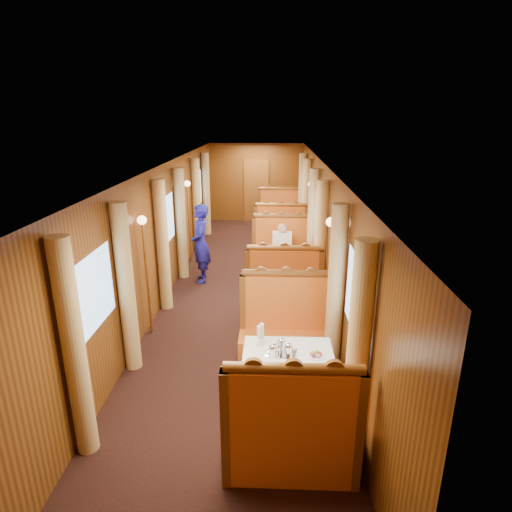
# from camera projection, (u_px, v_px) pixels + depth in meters

# --- Properties ---
(floor) EXTENTS (3.00, 12.00, 0.01)m
(floor) POSITION_uv_depth(u_px,v_px,m) (244.00, 292.00, 8.56)
(floor) COLOR black
(floor) RESTS_ON ground
(ceiling) EXTENTS (3.00, 12.00, 0.01)m
(ceiling) POSITION_uv_depth(u_px,v_px,m) (243.00, 165.00, 7.77)
(ceiling) COLOR silver
(ceiling) RESTS_ON wall_left
(wall_far) EXTENTS (3.00, 0.01, 2.50)m
(wall_far) POSITION_uv_depth(u_px,v_px,m) (256.00, 183.00, 13.85)
(wall_far) COLOR brown
(wall_far) RESTS_ON floor
(wall_near) EXTENTS (3.00, 0.01, 2.50)m
(wall_near) POSITION_uv_depth(u_px,v_px,m) (174.00, 501.00, 2.48)
(wall_near) COLOR brown
(wall_near) RESTS_ON floor
(wall_left) EXTENTS (0.01, 12.00, 2.50)m
(wall_left) POSITION_uv_depth(u_px,v_px,m) (166.00, 230.00, 8.23)
(wall_left) COLOR brown
(wall_left) RESTS_ON floor
(wall_right) EXTENTS (0.01, 12.00, 2.50)m
(wall_right) POSITION_uv_depth(u_px,v_px,m) (323.00, 232.00, 8.11)
(wall_right) COLOR brown
(wall_right) RESTS_ON floor
(doorway_far) EXTENTS (0.80, 0.04, 2.00)m
(doorway_far) POSITION_uv_depth(u_px,v_px,m) (256.00, 191.00, 13.90)
(doorway_far) COLOR brown
(doorway_far) RESTS_ON floor
(table_near) EXTENTS (1.05, 0.72, 0.75)m
(table_near) POSITION_uv_depth(u_px,v_px,m) (287.00, 379.00, 5.10)
(table_near) COLOR white
(table_near) RESTS_ON floor
(banquette_near_fwd) EXTENTS (1.30, 0.55, 1.34)m
(banquette_near_fwd) POSITION_uv_depth(u_px,v_px,m) (291.00, 437.00, 4.12)
(banquette_near_fwd) COLOR #BC3A14
(banquette_near_fwd) RESTS_ON floor
(banquette_near_aft) EXTENTS (1.30, 0.55, 1.34)m
(banquette_near_aft) POSITION_uv_depth(u_px,v_px,m) (285.00, 334.00, 6.05)
(banquette_near_aft) COLOR #BC3A14
(banquette_near_aft) RESTS_ON floor
(table_mid) EXTENTS (1.05, 0.72, 0.75)m
(table_mid) POSITION_uv_depth(u_px,v_px,m) (282.00, 275.00, 8.42)
(table_mid) COLOR white
(table_mid) RESTS_ON floor
(banquette_mid_fwd) EXTENTS (1.30, 0.55, 1.34)m
(banquette_mid_fwd) POSITION_uv_depth(u_px,v_px,m) (283.00, 293.00, 7.44)
(banquette_mid_fwd) COLOR #BC3A14
(banquette_mid_fwd) RESTS_ON floor
(banquette_mid_aft) EXTENTS (1.30, 0.55, 1.34)m
(banquette_mid_aft) POSITION_uv_depth(u_px,v_px,m) (281.00, 256.00, 9.36)
(banquette_mid_aft) COLOR #BC3A14
(banquette_mid_aft) RESTS_ON floor
(table_far) EXTENTS (1.05, 0.72, 0.75)m
(table_far) POSITION_uv_depth(u_px,v_px,m) (280.00, 229.00, 11.73)
(table_far) COLOR white
(table_far) RESTS_ON floor
(banquette_far_fwd) EXTENTS (1.30, 0.55, 1.34)m
(banquette_far_fwd) POSITION_uv_depth(u_px,v_px,m) (280.00, 237.00, 10.76)
(banquette_far_fwd) COLOR #BC3A14
(banquette_far_fwd) RESTS_ON floor
(banquette_far_aft) EXTENTS (1.30, 0.55, 1.34)m
(banquette_far_aft) POSITION_uv_depth(u_px,v_px,m) (280.00, 219.00, 12.68)
(banquette_far_aft) COLOR #BC3A14
(banquette_far_aft) RESTS_ON floor
(tea_tray) EXTENTS (0.38, 0.32, 0.01)m
(tea_tray) POSITION_uv_depth(u_px,v_px,m) (281.00, 353.00, 4.95)
(tea_tray) COLOR silver
(tea_tray) RESTS_ON table_near
(teapot_left) EXTENTS (0.18, 0.15, 0.12)m
(teapot_left) POSITION_uv_depth(u_px,v_px,m) (273.00, 352.00, 4.86)
(teapot_left) COLOR silver
(teapot_left) RESTS_ON tea_tray
(teapot_right) EXTENTS (0.16, 0.12, 0.13)m
(teapot_right) POSITION_uv_depth(u_px,v_px,m) (288.00, 351.00, 4.88)
(teapot_right) COLOR silver
(teapot_right) RESTS_ON tea_tray
(teapot_back) EXTENTS (0.18, 0.16, 0.12)m
(teapot_back) POSITION_uv_depth(u_px,v_px,m) (281.00, 346.00, 4.99)
(teapot_back) COLOR silver
(teapot_back) RESTS_ON tea_tray
(fruit_plate) EXTENTS (0.20, 0.20, 0.05)m
(fruit_plate) POSITION_uv_depth(u_px,v_px,m) (316.00, 355.00, 4.88)
(fruit_plate) COLOR white
(fruit_plate) RESTS_ON table_near
(cup_inboard) EXTENTS (0.08, 0.08, 0.26)m
(cup_inboard) POSITION_uv_depth(u_px,v_px,m) (259.00, 338.00, 5.08)
(cup_inboard) COLOR white
(cup_inboard) RESTS_ON table_near
(cup_outboard) EXTENTS (0.08, 0.08, 0.26)m
(cup_outboard) POSITION_uv_depth(u_px,v_px,m) (262.00, 335.00, 5.14)
(cup_outboard) COLOR white
(cup_outboard) RESTS_ON table_near
(rose_vase_mid) EXTENTS (0.06, 0.06, 0.36)m
(rose_vase_mid) POSITION_uv_depth(u_px,v_px,m) (283.00, 248.00, 8.21)
(rose_vase_mid) COLOR silver
(rose_vase_mid) RESTS_ON table_mid
(rose_vase_far) EXTENTS (0.06, 0.06, 0.36)m
(rose_vase_far) POSITION_uv_depth(u_px,v_px,m) (281.00, 209.00, 11.57)
(rose_vase_far) COLOR silver
(rose_vase_far) RESTS_ON table_far
(window_left_near) EXTENTS (0.01, 1.20, 0.90)m
(window_left_near) POSITION_uv_depth(u_px,v_px,m) (92.00, 294.00, 4.84)
(window_left_near) COLOR #83ADE1
(window_left_near) RESTS_ON wall_left
(curtain_left_near_a) EXTENTS (0.22, 0.22, 2.35)m
(curtain_left_near_a) POSITION_uv_depth(u_px,v_px,m) (74.00, 351.00, 4.19)
(curtain_left_near_a) COLOR tan
(curtain_left_near_a) RESTS_ON floor
(curtain_left_near_b) EXTENTS (0.22, 0.22, 2.35)m
(curtain_left_near_b) POSITION_uv_depth(u_px,v_px,m) (126.00, 289.00, 5.67)
(curtain_left_near_b) COLOR tan
(curtain_left_near_b) RESTS_ON floor
(window_right_near) EXTENTS (0.01, 1.20, 0.90)m
(window_right_near) POSITION_uv_depth(u_px,v_px,m) (356.00, 298.00, 4.73)
(window_right_near) COLOR #83ADE1
(window_right_near) RESTS_ON wall_right
(curtain_right_near_a) EXTENTS (0.22, 0.22, 2.35)m
(curtain_right_near_a) POSITION_uv_depth(u_px,v_px,m) (358.00, 358.00, 4.08)
(curtain_right_near_a) COLOR tan
(curtain_right_near_a) RESTS_ON floor
(curtain_right_near_b) EXTENTS (0.22, 0.22, 2.35)m
(curtain_right_near_b) POSITION_uv_depth(u_px,v_px,m) (335.00, 293.00, 5.56)
(curtain_right_near_b) COLOR tan
(curtain_right_near_b) RESTS_ON floor
(window_left_mid) EXTENTS (0.01, 1.20, 0.90)m
(window_left_mid) POSITION_uv_depth(u_px,v_px,m) (166.00, 220.00, 8.16)
(window_left_mid) COLOR #83ADE1
(window_left_mid) RESTS_ON wall_left
(curtain_left_mid_a) EXTENTS (0.22, 0.22, 2.35)m
(curtain_left_mid_a) POSITION_uv_depth(u_px,v_px,m) (163.00, 246.00, 7.51)
(curtain_left_mid_a) COLOR tan
(curtain_left_mid_a) RESTS_ON floor
(curtain_left_mid_b) EXTENTS (0.22, 0.22, 2.35)m
(curtain_left_mid_b) POSITION_uv_depth(u_px,v_px,m) (181.00, 224.00, 8.98)
(curtain_left_mid_b) COLOR tan
(curtain_left_mid_b) RESTS_ON floor
(window_right_mid) EXTENTS (0.01, 1.20, 0.90)m
(window_right_mid) POSITION_uv_depth(u_px,v_px,m) (322.00, 222.00, 8.05)
(window_right_mid) COLOR #83ADE1
(window_right_mid) RESTS_ON wall_right
(curtain_right_mid_a) EXTENTS (0.22, 0.22, 2.35)m
(curtain_right_mid_a) POSITION_uv_depth(u_px,v_px,m) (320.00, 248.00, 7.40)
(curtain_right_mid_a) COLOR tan
(curtain_right_mid_a) RESTS_ON floor
(curtain_right_mid_b) EXTENTS (0.22, 0.22, 2.35)m
(curtain_right_mid_b) POSITION_uv_depth(u_px,v_px,m) (313.00, 226.00, 8.88)
(curtain_right_mid_b) COLOR tan
(curtain_right_mid_b) RESTS_ON floor
(window_left_far) EXTENTS (0.01, 1.20, 0.90)m
(window_left_far) POSITION_uv_depth(u_px,v_px,m) (197.00, 189.00, 11.48)
(window_left_far) COLOR #83ADE1
(window_left_far) RESTS_ON wall_left
(curtain_left_far_a) EXTENTS (0.22, 0.22, 2.35)m
(curtain_left_far_a) POSITION_uv_depth(u_px,v_px,m) (197.00, 205.00, 10.82)
(curtain_left_far_a) COLOR tan
(curtain_left_far_a) RESTS_ON floor
(curtain_left_far_b) EXTENTS (0.22, 0.22, 2.35)m
(curtain_left_far_b) POSITION_uv_depth(u_px,v_px,m) (206.00, 194.00, 12.30)
(curtain_left_far_b) COLOR tan
(curtain_left_far_b) RESTS_ON floor
(window_right_far) EXTENTS (0.01, 1.20, 0.90)m
(window_right_far) POSITION_uv_depth(u_px,v_px,m) (308.00, 190.00, 11.36)
(window_right_far) COLOR #83ADE1
(window_right_far) RESTS_ON wall_right
(curtain_right_far_a) EXTENTS (0.22, 0.22, 2.35)m
(curtain_right_far_a) POSITION_uv_depth(u_px,v_px,m) (306.00, 206.00, 10.72)
(curtain_right_far_a) COLOR tan
(curtain_right_far_a) RESTS_ON floor
(curtain_right_far_b) EXTENTS (0.22, 0.22, 2.35)m
(curtain_right_far_b) POSITION_uv_depth(u_px,v_px,m) (302.00, 195.00, 12.19)
(curtain_right_far_b) COLOR tan
(curtain_right_far_b) RESTS_ON floor
(sconce_left_fore) EXTENTS (0.14, 0.14, 1.95)m
(sconce_left_fore) POSITION_uv_depth(u_px,v_px,m) (145.00, 252.00, 6.52)
(sconce_left_fore) COLOR #BF8C3F
(sconce_left_fore) RESTS_ON floor
(sconce_right_fore) EXTENTS (0.14, 0.14, 1.95)m
(sconce_right_fore) POSITION_uv_depth(u_px,v_px,m) (329.00, 254.00, 6.41)
(sconce_right_fore) COLOR #BF8C3F
(sconce_right_fore) RESTS_ON floor
(sconce_left_aft) EXTENTS (0.14, 0.14, 1.95)m
(sconce_left_aft) POSITION_uv_depth(u_px,v_px,m) (188.00, 205.00, 9.84)
(sconce_left_aft) COLOR #BF8C3F
(sconce_left_aft) RESTS_ON floor
(sconce_right_aft) EXTENTS (0.14, 0.14, 1.95)m
(sconce_right_aft) POSITION_uv_depth(u_px,v_px,m) (310.00, 206.00, 9.73)
(sconce_right_aft) COLOR #BF8C3F
(sconce_right_aft) RESTS_ON floor
(steward) EXTENTS (0.49, 0.66, 1.65)m
(steward) POSITION_uv_depth(u_px,v_px,m) (201.00, 244.00, 8.85)
(steward) COLOR navy
(steward) RESTS_ON floor
(passenger) EXTENTS (0.40, 0.44, 0.76)m
(passenger) POSITION_uv_depth(u_px,v_px,m) (282.00, 246.00, 9.01)
(passenger) COLOR beige
(passenger) RESTS_ON banquette_mid_aft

